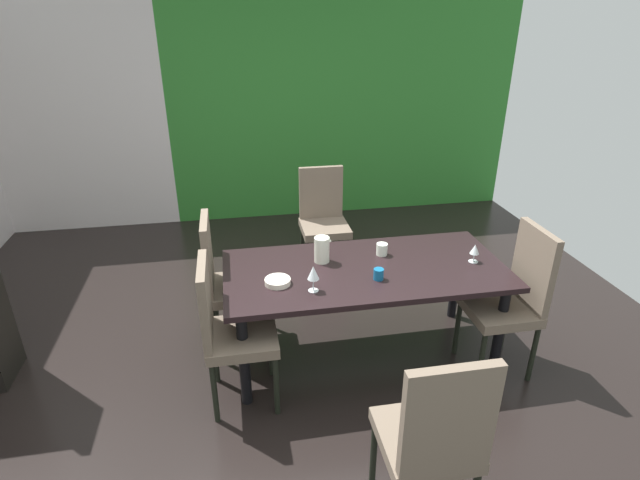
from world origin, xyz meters
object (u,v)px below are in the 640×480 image
(wine_glass_south, at_px, (313,273))
(pitcher_rear, at_px, (322,249))
(dining_table, at_px, (365,277))
(chair_left_near, at_px, (228,327))
(chair_right_near, at_px, (513,295))
(chair_left_far, at_px, (226,278))
(serving_bowl_near_window, at_px, (278,281))
(chair_head_far, at_px, (323,216))
(chair_head_near, at_px, (434,436))
(wine_glass_center, at_px, (475,250))
(cup_right, at_px, (382,249))
(cup_left, at_px, (379,274))

(wine_glass_south, distance_m, pitcher_rear, 0.41)
(dining_table, distance_m, chair_left_near, 1.01)
(chair_right_near, bearing_deg, chair_left_far, 72.34)
(serving_bowl_near_window, bearing_deg, pitcher_rear, 37.52)
(chair_head_far, height_order, chair_left_far, chair_left_far)
(chair_head_far, relative_size, pitcher_rear, 5.43)
(chair_head_near, bearing_deg, chair_left_near, 130.50)
(dining_table, height_order, chair_right_near, chair_right_near)
(chair_left_far, xyz_separation_m, chair_right_near, (1.93, -0.62, 0.01))
(wine_glass_south, bearing_deg, pitcher_rear, 71.88)
(chair_left_near, distance_m, chair_right_near, 1.93)
(chair_left_near, relative_size, chair_head_near, 0.95)
(chair_left_near, relative_size, chair_right_near, 0.95)
(chair_left_near, distance_m, chair_head_far, 1.92)
(wine_glass_south, bearing_deg, chair_left_far, 135.31)
(wine_glass_south, height_order, serving_bowl_near_window, wine_glass_south)
(chair_right_near, height_order, wine_glass_center, chair_right_near)
(dining_table, distance_m, wine_glass_center, 0.80)
(dining_table, height_order, chair_left_near, chair_left_near)
(chair_head_far, height_order, chair_right_near, chair_right_near)
(chair_head_far, xyz_separation_m, serving_bowl_near_window, (-0.58, -1.49, 0.18))
(chair_head_far, bearing_deg, cup_right, 99.82)
(pitcher_rear, bearing_deg, chair_right_near, -20.11)
(chair_head_far, relative_size, chair_left_far, 0.97)
(wine_glass_south, bearing_deg, cup_right, 35.97)
(wine_glass_center, distance_m, cup_left, 0.75)
(pitcher_rear, bearing_deg, chair_head_far, 78.94)
(wine_glass_south, distance_m, cup_right, 0.72)
(chair_left_near, relative_size, cup_right, 11.63)
(chair_right_near, bearing_deg, cup_right, 58.79)
(wine_glass_center, relative_size, pitcher_rear, 0.72)
(cup_right, bearing_deg, chair_left_near, -156.86)
(chair_left_far, distance_m, cup_right, 1.16)
(chair_head_near, relative_size, wine_glass_south, 6.06)
(serving_bowl_near_window, bearing_deg, chair_left_far, 129.02)
(chair_left_near, relative_size, serving_bowl_near_window, 5.96)
(chair_right_near, xyz_separation_m, wine_glass_center, (-0.19, 0.26, 0.24))
(chair_head_near, height_order, wine_glass_south, chair_head_near)
(wine_glass_center, bearing_deg, cup_right, 159.67)
(chair_left_far, relative_size, wine_glass_south, 5.94)
(wine_glass_south, bearing_deg, wine_glass_center, 9.28)
(cup_right, bearing_deg, chair_head_far, 99.82)
(dining_table, xyz_separation_m, serving_bowl_near_window, (-0.62, -0.11, 0.10))
(chair_left_near, bearing_deg, chair_right_near, 90.00)
(chair_left_far, height_order, cup_right, chair_left_far)
(chair_left_near, distance_m, pitcher_rear, 0.86)
(serving_bowl_near_window, bearing_deg, wine_glass_center, 2.66)
(chair_left_near, xyz_separation_m, chair_left_far, (-0.00, 0.62, 0.01))
(chair_head_far, bearing_deg, chair_head_near, 89.93)
(chair_head_near, xyz_separation_m, chair_right_near, (1.01, 1.08, 0.00))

